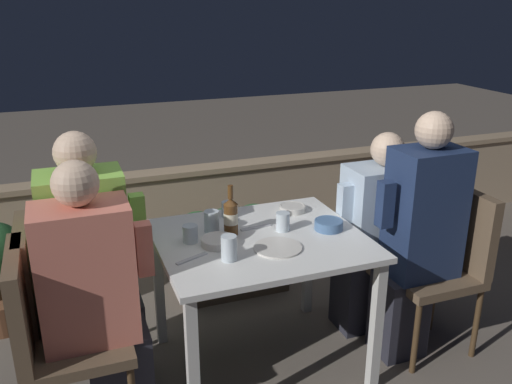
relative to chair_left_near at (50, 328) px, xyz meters
name	(u,v)px	position (x,y,z in m)	size (l,w,h in m)	color
ground_plane	(260,362)	(1.02, 0.15, -0.56)	(16.00, 16.00, 0.00)	#665B51
parapet_wall	(190,209)	(1.02, 1.67, -0.22)	(9.00, 0.18, 0.67)	tan
dining_table	(261,254)	(1.02, 0.15, 0.10)	(1.03, 0.87, 0.75)	white
planter_hedge	(230,245)	(1.12, 0.98, -0.23)	(0.72, 0.47, 0.57)	brown
chair_left_near	(50,328)	(0.00, 0.00, 0.00)	(0.46, 0.45, 0.92)	brown
person_coral_top	(97,300)	(0.20, 0.00, 0.09)	(0.48, 0.26, 1.28)	#282833
chair_left_far	(53,295)	(0.02, 0.28, 0.00)	(0.46, 0.45, 0.92)	brown
person_green_blouse	(95,266)	(0.22, 0.28, 0.12)	(0.48, 0.26, 1.34)	#282833
chair_right_near	(446,254)	(2.05, -0.01, 0.00)	(0.46, 0.45, 0.92)	brown
person_navy_jumper	(417,237)	(1.85, -0.01, 0.14)	(0.47, 0.26, 1.36)	#282833
chair_right_far	(405,234)	(2.00, 0.29, 0.00)	(0.46, 0.45, 0.92)	brown
person_blue_shirt	(375,233)	(1.79, 0.29, 0.04)	(0.50, 0.26, 1.19)	#282833
beer_bottle	(231,216)	(0.89, 0.24, 0.29)	(0.07, 0.07, 0.26)	brown
plate_0	(278,248)	(1.05, 0.00, 0.20)	(0.23, 0.23, 0.01)	silver
bowl_0	(218,241)	(0.80, 0.14, 0.22)	(0.17, 0.17, 0.04)	silver
bowl_1	(329,224)	(1.39, 0.12, 0.22)	(0.15, 0.15, 0.05)	#4C709E
bowl_2	(292,208)	(1.32, 0.42, 0.21)	(0.15, 0.15, 0.04)	beige
glass_cup_0	(212,221)	(0.81, 0.31, 0.25)	(0.08, 0.08, 0.11)	silver
glass_cup_1	(228,209)	(0.96, 0.47, 0.24)	(0.07, 0.07, 0.08)	silver
glass_cup_2	(229,248)	(0.80, -0.03, 0.25)	(0.07, 0.07, 0.12)	silver
glass_cup_3	(283,222)	(1.16, 0.19, 0.24)	(0.07, 0.07, 0.10)	silver
glass_cup_4	(190,234)	(0.68, 0.22, 0.24)	(0.07, 0.07, 0.09)	silver
fork_0	(192,258)	(0.64, 0.04, 0.20)	(0.16, 0.08, 0.01)	silver
fork_1	(256,227)	(1.04, 0.27, 0.20)	(0.17, 0.04, 0.01)	silver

